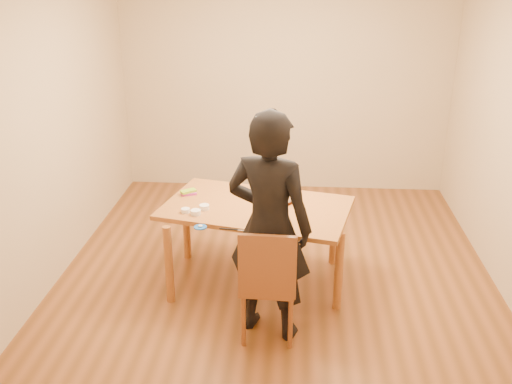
# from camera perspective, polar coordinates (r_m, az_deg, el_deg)

# --- Properties ---
(room_shell) EXTENTS (4.00, 4.50, 2.70)m
(room_shell) POSITION_cam_1_polar(r_m,az_deg,el_deg) (5.20, 2.34, 6.75)
(room_shell) COLOR brown
(room_shell) RESTS_ON ground
(dining_table) EXTENTS (1.75, 1.27, 0.04)m
(dining_table) POSITION_cam_1_polar(r_m,az_deg,el_deg) (4.97, 0.04, -1.60)
(dining_table) COLOR brown
(dining_table) RESTS_ON floor
(dining_chair) EXTENTS (0.43, 0.43, 0.04)m
(dining_chair) POSITION_cam_1_polar(r_m,az_deg,el_deg) (4.40, 1.25, -9.08)
(dining_chair) COLOR brown
(dining_chair) RESTS_ON floor
(cake_plate) EXTENTS (0.27, 0.27, 0.02)m
(cake_plate) POSITION_cam_1_polar(r_m,az_deg,el_deg) (5.06, 2.34, -0.76)
(cake_plate) COLOR red
(cake_plate) RESTS_ON dining_table
(cake) EXTENTS (0.25, 0.25, 0.08)m
(cake) POSITION_cam_1_polar(r_m,az_deg,el_deg) (5.05, 2.35, -0.24)
(cake) COLOR white
(cake) RESTS_ON cake_plate
(frosting_dome) EXTENTS (0.24, 0.24, 0.03)m
(frosting_dome) POSITION_cam_1_polar(r_m,az_deg,el_deg) (5.03, 2.36, 0.31)
(frosting_dome) COLOR white
(frosting_dome) RESTS_ON cake
(frosting_tub) EXTENTS (0.08, 0.08, 0.07)m
(frosting_tub) POSITION_cam_1_polar(r_m,az_deg,el_deg) (4.55, 0.17, -3.13)
(frosting_tub) COLOR white
(frosting_tub) RESTS_ON dining_table
(frosting_lid) EXTENTS (0.10, 0.10, 0.01)m
(frosting_lid) POSITION_cam_1_polar(r_m,az_deg,el_deg) (4.58, -5.59, -3.51)
(frosting_lid) COLOR #1A52AE
(frosting_lid) RESTS_ON dining_table
(frosting_dollop) EXTENTS (0.04, 0.04, 0.02)m
(frosting_dollop) POSITION_cam_1_polar(r_m,az_deg,el_deg) (4.58, -5.59, -3.36)
(frosting_dollop) COLOR white
(frosting_dollop) RESTS_ON frosting_lid
(ramekin_green) EXTENTS (0.09, 0.09, 0.04)m
(ramekin_green) POSITION_cam_1_polar(r_m,az_deg,el_deg) (4.81, -6.05, -2.03)
(ramekin_green) COLOR white
(ramekin_green) RESTS_ON dining_table
(ramekin_yellow) EXTENTS (0.09, 0.09, 0.04)m
(ramekin_yellow) POSITION_cam_1_polar(r_m,az_deg,el_deg) (4.90, -5.19, -1.51)
(ramekin_yellow) COLOR white
(ramekin_yellow) RESTS_ON dining_table
(ramekin_multi) EXTENTS (0.07, 0.07, 0.04)m
(ramekin_multi) POSITION_cam_1_polar(r_m,az_deg,el_deg) (4.86, -7.06, -1.85)
(ramekin_multi) COLOR white
(ramekin_multi) RESTS_ON dining_table
(candy_box_pink) EXTENTS (0.15, 0.11, 0.02)m
(candy_box_pink) POSITION_cam_1_polar(r_m,az_deg,el_deg) (5.23, -6.73, -0.15)
(candy_box_pink) COLOR #D833A5
(candy_box_pink) RESTS_ON dining_table
(candy_box_green) EXTENTS (0.15, 0.14, 0.02)m
(candy_box_green) POSITION_cam_1_polar(r_m,az_deg,el_deg) (5.22, -6.79, 0.09)
(candy_box_green) COLOR #37951B
(candy_box_green) RESTS_ON candy_box_pink
(spatula) EXTENTS (0.15, 0.03, 0.01)m
(spatula) POSITION_cam_1_polar(r_m,az_deg,el_deg) (4.53, -2.73, -3.73)
(spatula) COLOR black
(spatula) RESTS_ON dining_table
(person) EXTENTS (0.76, 0.61, 1.80)m
(person) POSITION_cam_1_polar(r_m,az_deg,el_deg) (4.22, 1.34, -3.53)
(person) COLOR black
(person) RESTS_ON floor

